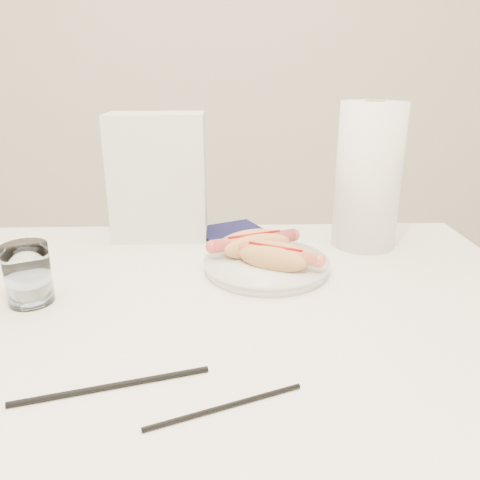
{
  "coord_description": "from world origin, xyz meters",
  "views": [
    {
      "loc": [
        0.06,
        -0.7,
        1.11
      ],
      "look_at": [
        0.09,
        0.1,
        0.82
      ],
      "focal_mm": 35.67,
      "sensor_mm": 36.0,
      "label": 1
    }
  ],
  "objects_px": {
    "plate": "(266,266)",
    "paper_towel_roll": "(368,176)",
    "table": "(190,334)",
    "hotdog_left": "(254,244)",
    "water_glass": "(28,274)",
    "napkin_box": "(159,177)",
    "hotdog_right": "(275,257)"
  },
  "relations": [
    {
      "from": "table",
      "to": "hotdog_left",
      "type": "bearing_deg",
      "value": 53.58
    },
    {
      "from": "plate",
      "to": "hotdog_right",
      "type": "xyz_separation_m",
      "value": [
        0.01,
        -0.03,
        0.03
      ]
    },
    {
      "from": "plate",
      "to": "napkin_box",
      "type": "bearing_deg",
      "value": 136.57
    },
    {
      "from": "water_glass",
      "to": "napkin_box",
      "type": "xyz_separation_m",
      "value": [
        0.17,
        0.32,
        0.09
      ]
    },
    {
      "from": "water_glass",
      "to": "napkin_box",
      "type": "bearing_deg",
      "value": 61.48
    },
    {
      "from": "table",
      "to": "hotdog_right",
      "type": "relative_size",
      "value": 7.74
    },
    {
      "from": "plate",
      "to": "hotdog_right",
      "type": "distance_m",
      "value": 0.04
    },
    {
      "from": "hotdog_left",
      "to": "table",
      "type": "bearing_deg",
      "value": -147.09
    },
    {
      "from": "table",
      "to": "napkin_box",
      "type": "distance_m",
      "value": 0.39
    },
    {
      "from": "water_glass",
      "to": "paper_towel_roll",
      "type": "relative_size",
      "value": 0.33
    },
    {
      "from": "water_glass",
      "to": "paper_towel_roll",
      "type": "bearing_deg",
      "value": 22.06
    },
    {
      "from": "plate",
      "to": "paper_towel_roll",
      "type": "bearing_deg",
      "value": 31.98
    },
    {
      "from": "napkin_box",
      "to": "hotdog_left",
      "type": "bearing_deg",
      "value": -40.79
    },
    {
      "from": "hotdog_right",
      "to": "water_glass",
      "type": "relative_size",
      "value": 1.57
    },
    {
      "from": "table",
      "to": "plate",
      "type": "distance_m",
      "value": 0.2
    },
    {
      "from": "hotdog_right",
      "to": "napkin_box",
      "type": "distance_m",
      "value": 0.34
    },
    {
      "from": "hotdog_left",
      "to": "water_glass",
      "type": "bearing_deg",
      "value": -179.11
    },
    {
      "from": "table",
      "to": "hotdog_right",
      "type": "height_order",
      "value": "hotdog_right"
    },
    {
      "from": "hotdog_right",
      "to": "napkin_box",
      "type": "height_order",
      "value": "napkin_box"
    },
    {
      "from": "water_glass",
      "to": "hotdog_left",
      "type": "bearing_deg",
      "value": 21.57
    },
    {
      "from": "hotdog_left",
      "to": "paper_towel_roll",
      "type": "relative_size",
      "value": 0.57
    },
    {
      "from": "paper_towel_roll",
      "to": "hotdog_left",
      "type": "bearing_deg",
      "value": -157.19
    },
    {
      "from": "table",
      "to": "plate",
      "type": "height_order",
      "value": "plate"
    },
    {
      "from": "plate",
      "to": "hotdog_left",
      "type": "distance_m",
      "value": 0.05
    },
    {
      "from": "hotdog_right",
      "to": "napkin_box",
      "type": "bearing_deg",
      "value": 162.25
    },
    {
      "from": "plate",
      "to": "napkin_box",
      "type": "relative_size",
      "value": 0.84
    },
    {
      "from": "plate",
      "to": "table",
      "type": "bearing_deg",
      "value": -138.46
    },
    {
      "from": "hotdog_left",
      "to": "hotdog_right",
      "type": "xyz_separation_m",
      "value": [
        0.03,
        -0.06,
        -0.0
      ]
    },
    {
      "from": "water_glass",
      "to": "paper_towel_roll",
      "type": "xyz_separation_m",
      "value": [
        0.61,
        0.25,
        0.1
      ]
    },
    {
      "from": "hotdog_right",
      "to": "napkin_box",
      "type": "relative_size",
      "value": 0.57
    },
    {
      "from": "table",
      "to": "water_glass",
      "type": "bearing_deg",
      "value": 177.73
    },
    {
      "from": "table",
      "to": "hotdog_left",
      "type": "distance_m",
      "value": 0.22
    }
  ]
}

